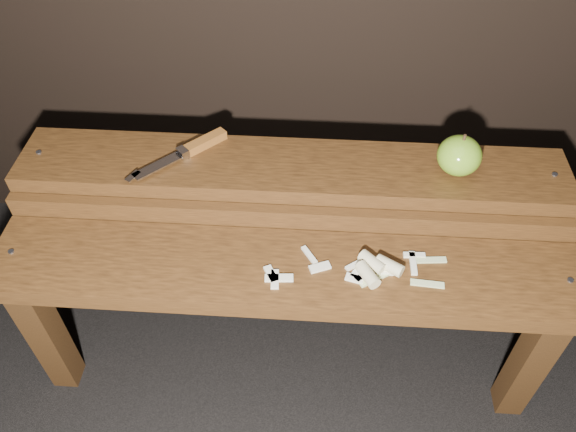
# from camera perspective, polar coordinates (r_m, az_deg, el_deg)

# --- Properties ---
(ground) EXTENTS (60.00, 60.00, 0.00)m
(ground) POSITION_cam_1_polar(r_m,az_deg,el_deg) (1.50, -0.15, -13.70)
(ground) COLOR black
(bench_front_tier) EXTENTS (1.20, 0.20, 0.42)m
(bench_front_tier) POSITION_cam_1_polar(r_m,az_deg,el_deg) (1.17, -0.39, -7.56)
(bench_front_tier) COLOR #311C0C
(bench_front_tier) RESTS_ON ground
(bench_rear_tier) EXTENTS (1.20, 0.21, 0.50)m
(bench_rear_tier) POSITION_cam_1_polar(r_m,az_deg,el_deg) (1.27, 0.31, 2.29)
(bench_rear_tier) COLOR #311C0C
(bench_rear_tier) RESTS_ON ground
(apple) EXTENTS (0.09, 0.09, 0.10)m
(apple) POSITION_cam_1_polar(r_m,az_deg,el_deg) (1.23, 17.01, 5.89)
(apple) COLOR #6A9A1F
(apple) RESTS_ON bench_rear_tier
(knife) EXTENTS (0.19, 0.19, 0.02)m
(knife) POSITION_cam_1_polar(r_m,az_deg,el_deg) (1.26, -9.59, 6.83)
(knife) COLOR brown
(knife) RESTS_ON bench_rear_tier
(apple_scraps) EXTENTS (0.37, 0.11, 0.03)m
(apple_scraps) POSITION_cam_1_polar(r_m,az_deg,el_deg) (1.12, 8.13, -5.31)
(apple_scraps) COLOR beige
(apple_scraps) RESTS_ON bench_front_tier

